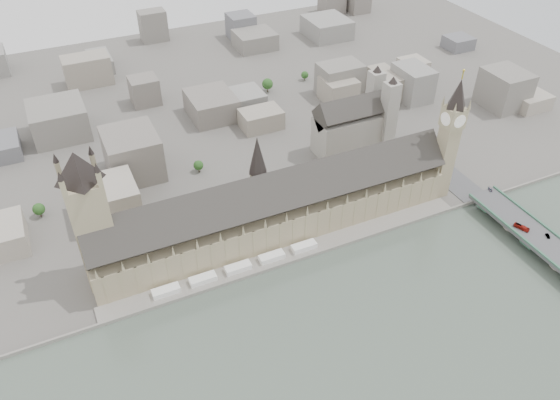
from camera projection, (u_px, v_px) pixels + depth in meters
name	position (u px, v px, depth m)	size (l,w,h in m)	color
ground	(287.00, 249.00, 389.64)	(900.00, 900.00, 0.00)	#595651
embankment_wall	(296.00, 260.00, 378.01)	(600.00, 1.50, 3.00)	gray
river_terrace	(291.00, 254.00, 383.67)	(270.00, 15.00, 2.00)	gray
terrace_tents	(238.00, 268.00, 368.93)	(118.00, 7.00, 4.00)	white
palace_of_westminster	(275.00, 208.00, 389.70)	(265.00, 40.73, 55.44)	gray
elizabeth_tower	(450.00, 131.00, 405.21)	(17.00, 17.00, 107.50)	gray
victoria_tower	(90.00, 214.00, 333.76)	(30.00, 30.00, 100.00)	gray
central_tower	(258.00, 166.00, 369.17)	(13.00, 13.00, 48.00)	gray
westminster_bridge	(552.00, 254.00, 377.64)	(25.00, 325.00, 10.25)	#474749
westminster_abbey	(355.00, 124.00, 478.73)	(68.00, 36.00, 64.00)	gray
city_skyline_inland	(183.00, 84.00, 552.87)	(720.00, 360.00, 38.00)	gray
park_trees	(242.00, 197.00, 424.55)	(110.00, 30.00, 15.00)	#284F1C
red_bus_north	(521.00, 227.00, 389.96)	(2.60, 11.12, 3.10)	#A11A12
car_silver	(548.00, 236.00, 383.75)	(1.71, 4.89, 1.61)	gray
car_approach	(490.00, 189.00, 426.68)	(2.22, 5.47, 1.59)	gray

